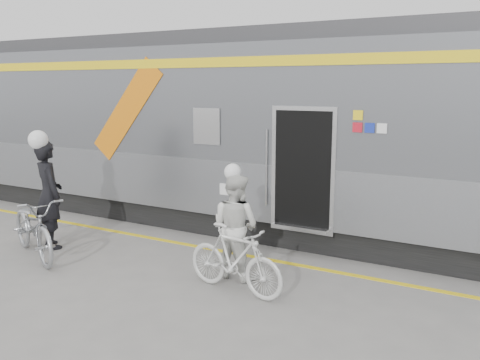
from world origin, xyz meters
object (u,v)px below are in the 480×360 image
Objects in this scene: man at (49,195)px; bicycle_right at (235,259)px; woman at (235,226)px; bicycle_left at (33,227)px.

bicycle_right is (4.10, -0.17, -0.51)m from man.
woman is at bearing 36.77° from bicycle_right.
bicycle_left is 1.27× the size of woman.
bicycle_right is (0.30, -0.55, -0.33)m from woman.
bicycle_left is at bearing 22.66° from woman.
man is 3.83m from woman.
woman is 0.71m from bicycle_right.
man is 0.74m from bicycle_left.
bicycle_right is at bearing 126.77° from woman.
woman is (3.60, 0.93, 0.28)m from bicycle_left.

